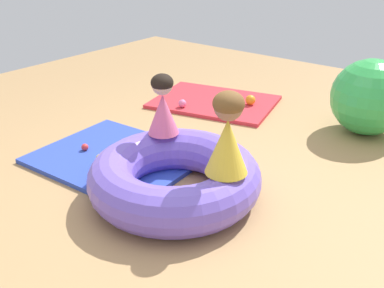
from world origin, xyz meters
TOP-DOWN VIEW (x-y plane):
  - ground_plane at (0.00, 0.00)m, footprint 8.00×8.00m
  - gym_mat_near_right at (-0.85, 0.07)m, footprint 1.34×1.13m
  - gym_mat_far_left at (-1.01, 1.70)m, footprint 1.48×1.22m
  - inflatable_cushion at (-0.09, -0.07)m, footprint 1.23×1.23m
  - child_in_yellow at (0.32, -0.03)m, footprint 0.40×0.40m
  - child_in_pink at (-0.42, 0.19)m, footprint 0.26×0.26m
  - play_ball_yellow at (-0.86, -0.10)m, footprint 0.08×0.08m
  - play_ball_orange at (-0.61, 1.83)m, footprint 0.11×0.11m
  - play_ball_blue at (-0.61, 0.22)m, footprint 0.08×0.08m
  - play_ball_pink at (-1.15, 1.31)m, footprint 0.09×0.09m
  - play_ball_red at (-1.14, -0.02)m, footprint 0.06×0.06m
  - exercise_ball_large at (0.59, 1.94)m, footprint 0.71×0.71m

SIDE VIEW (x-z plane):
  - ground_plane at x=0.00m, z-range 0.00..0.00m
  - gym_mat_near_right at x=-0.85m, z-range 0.00..0.04m
  - gym_mat_far_left at x=-1.01m, z-range 0.00..0.04m
  - play_ball_red at x=-1.14m, z-range 0.04..0.10m
  - play_ball_yellow at x=-0.86m, z-range 0.04..0.12m
  - play_ball_blue at x=-0.61m, z-range 0.04..0.12m
  - play_ball_pink at x=-1.15m, z-range 0.04..0.13m
  - play_ball_orange at x=-0.61m, z-range 0.04..0.15m
  - inflatable_cushion at x=-0.09m, z-range 0.00..0.33m
  - exercise_ball_large at x=0.59m, z-range 0.00..0.71m
  - child_in_pink at x=-0.42m, z-range 0.32..0.80m
  - child_in_yellow at x=0.32m, z-range 0.32..0.87m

